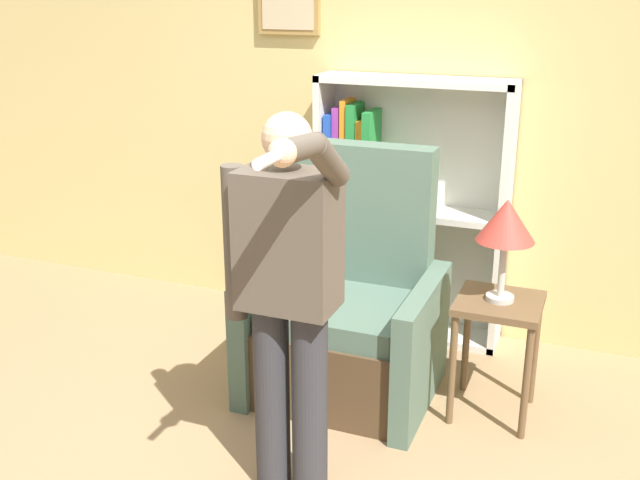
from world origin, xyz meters
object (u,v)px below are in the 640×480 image
(bookcase, at_px, (388,212))
(armchair, at_px, (348,318))
(table_lamp, at_px, (506,223))
(person_standing, at_px, (287,293))
(side_table, at_px, (498,323))

(bookcase, distance_m, armchair, 0.87)
(bookcase, distance_m, table_lamp, 1.15)
(armchair, height_order, person_standing, person_standing)
(bookcase, relative_size, table_lamp, 3.11)
(bookcase, bearing_deg, armchair, -87.69)
(person_standing, distance_m, table_lamp, 1.19)
(bookcase, xyz_separation_m, armchair, (0.03, -0.79, -0.37))
(armchair, relative_size, side_table, 2.07)
(side_table, distance_m, table_lamp, 0.52)
(person_standing, bearing_deg, side_table, 53.55)
(armchair, relative_size, table_lamp, 2.53)
(table_lamp, bearing_deg, side_table, 63.43)
(armchair, height_order, side_table, armchair)
(person_standing, bearing_deg, table_lamp, 53.55)
(armchair, distance_m, table_lamp, 0.99)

